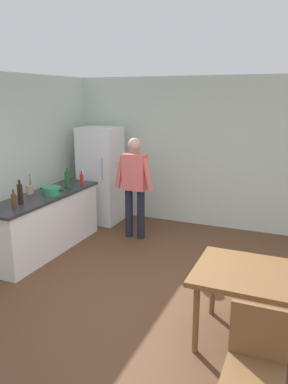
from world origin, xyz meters
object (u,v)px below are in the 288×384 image
bottle_wine_green (67,180)px  refrigerator (101,175)px  bottle_wine_dark (20,194)px  bottle_sauce_red (82,180)px  person (135,182)px  dining_table (270,283)px  bottle_water_clear (82,175)px  chair (256,361)px  cooking_pot (52,191)px  utensil_jar (30,189)px  bottle_beer_brown (14,201)px

bottle_wine_green → refrigerator: bearing=91.5°
bottle_wine_dark → bottle_sauce_red: bearing=81.8°
person → bottle_sauce_red: size_ratio=7.08×
dining_table → bottle_water_clear: size_ratio=4.67×
refrigerator → chair: (3.30, -3.67, -0.37)m
bottle_water_clear → cooking_pot: bearing=-88.1°
cooking_pot → utensil_jar: bearing=-162.5°
bottle_sauce_red → bottle_wine_green: bearing=-104.9°
refrigerator → person: bearing=-30.2°
person → bottle_beer_brown: person is taller
chair → refrigerator: bearing=127.5°
dining_table → utensil_jar: size_ratio=4.37×
refrigerator → chair: 4.95m
cooking_pot → utensil_jar: size_ratio=1.25×
person → utensil_jar: bearing=-139.2°
utensil_jar → refrigerator: bearing=79.2°
bottle_water_clear → chair: bearing=-42.4°
chair → bottle_wine_green: size_ratio=2.68×
bottle_beer_brown → bottle_sauce_red: (0.11, 1.50, -0.01)m
bottle_beer_brown → bottle_wine_green: size_ratio=0.76×
bottle_beer_brown → bottle_water_clear: size_ratio=0.87×
cooking_pot → bottle_beer_brown: 0.80m
person → bottle_wine_green: bearing=-147.5°
refrigerator → bottle_water_clear: size_ratio=6.00×
utensil_jar → bottle_wine_dark: bottle_wine_dark is taller
person → bottle_wine_dark: 1.88m
cooking_pot → bottle_wine_green: (0.01, 0.40, 0.09)m
bottle_water_clear → bottle_wine_dark: size_ratio=0.88×
person → bottle_water_clear: (-0.96, -0.09, 0.05)m
chair → bottle_wine_dark: 3.75m
bottle_beer_brown → bottle_water_clear: (-0.01, 1.70, 0.02)m
refrigerator → chair: size_ratio=1.98×
bottle_wine_dark → utensil_jar: bearing=116.2°
cooking_pot → bottle_water_clear: bottle_water_clear is taller
chair → utensil_jar: utensil_jar is taller
refrigerator → bottle_wine_dark: (-0.08, -2.13, 0.15)m
utensil_jar → cooking_pot: bearing=17.5°
refrigerator → bottle_sauce_red: size_ratio=7.50×
utensil_jar → bottle_sauce_red: bearing=62.2°
bottle_sauce_red → bottle_wine_dark: bottle_wine_dark is taller
dining_table → utensil_jar: (-3.61, 1.06, 0.31)m
bottle_sauce_red → bottle_wine_dark: 1.30m
bottle_beer_brown → dining_table: bearing=-6.3°
utensil_jar → bottle_wine_green: 0.61m
dining_table → cooking_pot: size_ratio=3.50×
chair → bottle_sauce_red: bottle_sauce_red is taller
refrigerator → utensil_jar: size_ratio=5.62×
refrigerator → bottle_wine_dark: refrigerator is taller
cooking_pot → bottle_wine_green: bearing=88.3°
refrigerator → bottle_wine_green: bearing=-88.5°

